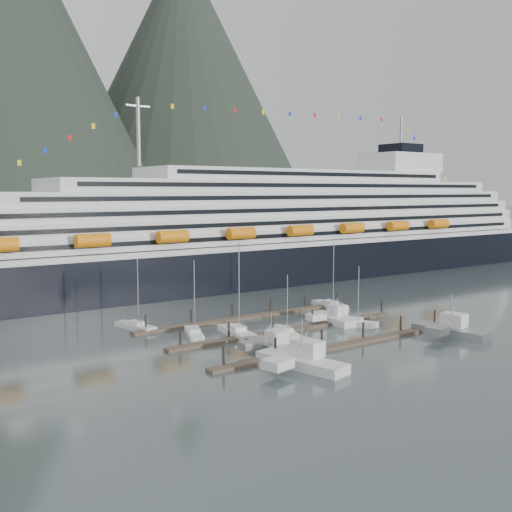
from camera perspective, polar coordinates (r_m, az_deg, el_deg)
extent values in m
plane|color=#4E5C5B|center=(106.90, 6.39, -7.08)|extent=(1600.00, 1600.00, 0.00)
cone|color=black|center=(800.27, -6.99, 15.60)|extent=(360.00, 360.00, 360.00)
cube|color=black|center=(164.12, 0.39, -0.95)|extent=(210.00, 28.00, 12.00)
cube|color=silver|center=(163.44, 0.39, 1.31)|extent=(205.80, 27.44, 1.50)
cube|color=silver|center=(166.14, 1.80, 2.29)|extent=(185.00, 26.00, 3.20)
cube|color=black|center=(155.86, 4.66, 2.07)|extent=(175.75, 0.20, 1.00)
cube|color=silver|center=(167.15, 2.36, 3.41)|extent=(180.00, 25.00, 3.20)
cube|color=black|center=(157.31, 5.12, 3.27)|extent=(171.00, 0.20, 1.00)
cube|color=silver|center=(168.23, 2.91, 4.52)|extent=(172.00, 24.00, 3.20)
cube|color=black|center=(158.85, 5.57, 4.45)|extent=(163.40, 0.20, 1.00)
cube|color=silver|center=(169.39, 3.46, 5.61)|extent=(160.00, 23.00, 3.20)
cube|color=black|center=(160.45, 6.01, 5.61)|extent=(152.00, 0.20, 1.00)
cube|color=silver|center=(170.62, 4.00, 6.65)|extent=(140.00, 22.00, 3.00)
cube|color=black|center=(162.14, 6.45, 6.70)|extent=(133.00, 0.20, 1.00)
cube|color=silver|center=(171.93, 4.53, 7.64)|extent=(95.00, 20.00, 3.00)
cube|color=black|center=(164.26, 6.76, 7.74)|extent=(90.25, 0.20, 1.00)
cube|color=silver|center=(199.73, 13.58, 8.59)|extent=(22.00, 16.00, 6.00)
cube|color=black|center=(199.98, 13.61, 9.87)|extent=(10.00, 10.00, 3.00)
cylinder|color=gray|center=(146.23, -11.14, 11.52)|extent=(1.00, 1.00, 16.00)
cylinder|color=gray|center=(200.42, 13.65, 11.44)|extent=(0.80, 0.80, 10.00)
cylinder|color=orange|center=(125.79, -15.28, 1.43)|extent=(7.00, 2.80, 2.80)
cylinder|color=orange|center=(132.82, -7.94, 1.84)|extent=(7.00, 2.80, 2.80)
cylinder|color=orange|center=(141.79, -1.43, 2.18)|extent=(7.00, 2.80, 2.80)
cylinder|color=orange|center=(152.37, 4.25, 2.44)|extent=(7.00, 2.80, 2.80)
cylinder|color=orange|center=(164.25, 9.15, 2.66)|extent=(7.00, 2.80, 2.80)
cylinder|color=orange|center=(177.16, 13.37, 2.83)|extent=(7.00, 2.80, 2.80)
cylinder|color=orange|center=(190.90, 16.99, 2.96)|extent=(7.00, 2.80, 2.80)
cube|color=#4F3F33|center=(96.38, 8.06, -8.44)|extent=(48.00, 2.00, 0.50)
cylinder|color=black|center=(84.63, -3.11, -9.66)|extent=(0.36, 0.36, 3.20)
cylinder|color=black|center=(89.48, 1.86, -8.77)|extent=(0.36, 0.36, 3.20)
cylinder|color=black|center=(94.95, 6.28, -7.92)|extent=(0.36, 0.36, 3.20)
cylinder|color=black|center=(100.92, 10.17, -7.13)|extent=(0.36, 0.36, 3.20)
cylinder|color=black|center=(107.31, 13.61, -6.40)|extent=(0.36, 0.36, 3.20)
cylinder|color=black|center=(114.06, 16.64, -5.74)|extent=(0.36, 0.36, 3.20)
cube|color=#4F3F33|center=(106.00, 3.26, -7.03)|extent=(48.00, 2.00, 0.50)
cylinder|color=black|center=(95.58, -7.23, -7.84)|extent=(0.36, 0.36, 3.20)
cylinder|color=black|center=(99.91, -2.61, -7.17)|extent=(0.36, 0.36, 3.20)
cylinder|color=black|center=(104.83, 1.59, -6.53)|extent=(0.36, 0.36, 3.20)
cylinder|color=black|center=(110.26, 5.39, -5.91)|extent=(0.36, 0.36, 3.20)
cylinder|color=black|center=(116.14, 8.81, -5.34)|extent=(0.36, 0.36, 3.20)
cylinder|color=black|center=(122.40, 11.88, -4.80)|extent=(0.36, 0.36, 3.20)
cube|color=#4F3F33|center=(116.27, -0.70, -5.83)|extent=(48.00, 2.00, 0.50)
cylinder|color=black|center=(107.00, -10.46, -6.37)|extent=(0.36, 0.36, 3.20)
cylinder|color=black|center=(110.88, -6.19, -5.85)|extent=(0.36, 0.36, 3.20)
cylinder|color=black|center=(115.33, -2.24, -5.35)|extent=(0.36, 0.36, 3.20)
cylinder|color=black|center=(120.29, 1.39, -4.86)|extent=(0.36, 0.36, 3.20)
cylinder|color=black|center=(125.71, 4.72, -4.40)|extent=(0.36, 0.36, 3.20)
cylinder|color=black|center=(131.51, 7.76, -3.96)|extent=(0.36, 0.36, 3.20)
cube|color=silver|center=(102.87, -1.86, -7.44)|extent=(4.22, 10.33, 1.56)
cube|color=silver|center=(102.63, -1.86, -6.88)|extent=(2.68, 3.78, 0.89)
cylinder|color=gray|center=(100.33, -1.63, -2.98)|extent=(0.18, 0.18, 14.98)
cube|color=silver|center=(102.96, -5.91, -7.45)|extent=(5.41, 9.18, 1.25)
cube|color=silver|center=(102.78, -5.92, -7.03)|extent=(2.80, 3.57, 0.72)
cylinder|color=gray|center=(100.72, -5.89, -3.88)|extent=(0.14, 0.14, 12.24)
cube|color=silver|center=(102.98, 2.78, -7.42)|extent=(4.30, 9.10, 1.29)
cube|color=silver|center=(102.79, 2.78, -6.98)|extent=(2.49, 3.41, 0.74)
cylinder|color=gray|center=(101.05, 3.00, -4.53)|extent=(0.15, 0.15, 9.71)
cube|color=silver|center=(109.58, -11.41, -6.70)|extent=(4.73, 9.43, 1.28)
cube|color=silver|center=(109.40, -11.41, -6.30)|extent=(2.62, 3.57, 0.73)
cylinder|color=gray|center=(107.59, -11.18, -3.33)|extent=(0.15, 0.15, 12.13)
cube|color=silver|center=(127.37, 7.06, -4.81)|extent=(3.49, 10.39, 1.36)
cube|color=silver|center=(127.20, 7.07, -4.42)|extent=(2.27, 3.74, 0.78)
cylinder|color=gray|center=(125.30, 7.39, -1.40)|extent=(0.16, 0.16, 14.28)
cube|color=silver|center=(111.65, 9.25, -6.42)|extent=(5.97, 9.04, 1.37)
cube|color=silver|center=(111.46, 9.26, -5.98)|extent=(3.06, 3.61, 0.78)
cylinder|color=gray|center=(110.24, 9.73, -3.58)|extent=(0.16, 0.16, 10.09)
cube|color=silver|center=(85.15, 4.36, -10.31)|extent=(6.94, 14.33, 2.13)
cube|color=silver|center=(80.83, 2.06, -10.20)|extent=(4.22, 3.80, 1.28)
cube|color=silver|center=(85.64, 4.94, -8.76)|extent=(3.86, 4.72, 2.34)
cube|color=black|center=(85.42, 4.95, -8.21)|extent=(3.59, 4.41, 0.53)
cylinder|color=gray|center=(84.12, 4.38, -7.76)|extent=(0.17, 0.17, 5.31)
cube|color=#919497|center=(93.13, 1.48, -8.84)|extent=(3.62, 10.25, 1.85)
cube|color=#919497|center=(90.78, -0.55, -8.50)|extent=(3.20, 2.32, 1.11)
cube|color=silver|center=(93.24, 2.01, -7.69)|extent=(2.67, 3.12, 2.03)
cube|color=black|center=(93.07, 2.01, -7.25)|extent=(2.48, 2.91, 0.46)
cylinder|color=gray|center=(92.31, 1.49, -6.83)|extent=(0.15, 0.15, 4.62)
cube|color=#919497|center=(107.99, 18.02, -7.03)|extent=(6.36, 13.31, 2.13)
cube|color=#919497|center=(103.43, 16.87, -6.80)|extent=(4.12, 3.49, 1.28)
cube|color=silver|center=(108.67, 18.35, -5.82)|extent=(3.70, 4.37, 2.35)
cube|color=black|center=(108.50, 18.36, -5.38)|extent=(3.44, 4.07, 0.53)
cylinder|color=gray|center=(107.18, 18.09, -4.99)|extent=(0.17, 0.17, 5.33)
cube|color=silver|center=(113.43, 7.34, -6.14)|extent=(3.97, 10.77, 1.93)
cube|color=silver|center=(110.71, 5.73, -5.79)|extent=(3.39, 2.49, 1.16)
cube|color=silver|center=(113.70, 7.77, -5.15)|extent=(2.85, 3.31, 2.12)
cube|color=black|center=(113.56, 7.78, -4.77)|extent=(2.65, 3.09, 0.48)
cylinder|color=gray|center=(112.73, 7.37, -4.39)|extent=(0.15, 0.15, 4.83)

